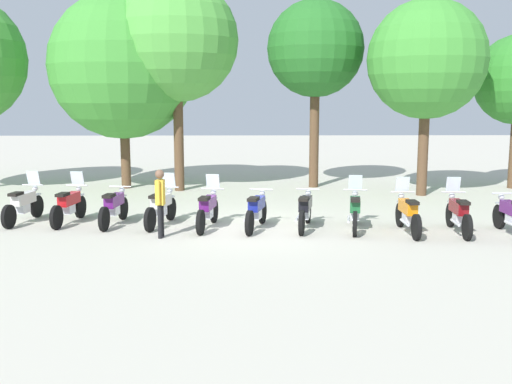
% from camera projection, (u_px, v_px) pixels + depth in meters
% --- Properties ---
extents(ground_plane, '(80.00, 80.00, 0.00)m').
position_uv_depth(ground_plane, '(256.00, 229.00, 15.80)').
color(ground_plane, '#BCB7A8').
extents(motorcycle_0, '(0.67, 2.18, 1.37)m').
position_uv_depth(motorcycle_0, '(24.00, 204.00, 16.52)').
color(motorcycle_0, black).
rests_on(motorcycle_0, ground_plane).
extents(motorcycle_1, '(0.67, 2.18, 1.37)m').
position_uv_depth(motorcycle_1, '(69.00, 205.00, 16.42)').
color(motorcycle_1, black).
rests_on(motorcycle_1, ground_plane).
extents(motorcycle_2, '(0.65, 2.19, 0.99)m').
position_uv_depth(motorcycle_2, '(114.00, 207.00, 16.20)').
color(motorcycle_2, black).
rests_on(motorcycle_2, ground_plane).
extents(motorcycle_3, '(0.77, 2.16, 1.37)m').
position_uv_depth(motorcycle_3, '(161.00, 206.00, 16.13)').
color(motorcycle_3, black).
rests_on(motorcycle_3, ground_plane).
extents(motorcycle_4, '(0.71, 2.18, 1.37)m').
position_uv_depth(motorcycle_4, '(208.00, 209.00, 15.80)').
color(motorcycle_4, black).
rests_on(motorcycle_4, ground_plane).
extents(motorcycle_5, '(0.79, 2.15, 0.99)m').
position_uv_depth(motorcycle_5, '(256.00, 210.00, 15.69)').
color(motorcycle_5, black).
rests_on(motorcycle_5, ground_plane).
extents(motorcycle_6, '(0.76, 2.16, 0.99)m').
position_uv_depth(motorcycle_6, '(305.00, 210.00, 15.72)').
color(motorcycle_6, black).
rests_on(motorcycle_6, ground_plane).
extents(motorcycle_7, '(0.71, 2.17, 1.37)m').
position_uv_depth(motorcycle_7, '(355.00, 210.00, 15.61)').
color(motorcycle_7, black).
rests_on(motorcycle_7, ground_plane).
extents(motorcycle_8, '(0.62, 2.19, 1.37)m').
position_uv_depth(motorcycle_8, '(408.00, 213.00, 15.23)').
color(motorcycle_8, black).
rests_on(motorcycle_8, ground_plane).
extents(motorcycle_9, '(0.62, 2.19, 1.37)m').
position_uv_depth(motorcycle_9, '(458.00, 213.00, 15.22)').
color(motorcycle_9, black).
rests_on(motorcycle_9, ground_plane).
extents(motorcycle_10, '(0.62, 2.19, 0.99)m').
position_uv_depth(motorcycle_10, '(512.00, 215.00, 15.00)').
color(motorcycle_10, black).
rests_on(motorcycle_10, ground_plane).
extents(person_0, '(0.25, 0.41, 1.69)m').
position_uv_depth(person_0, '(160.00, 198.00, 14.63)').
color(person_0, black).
rests_on(person_0, ground_plane).
extents(tree_1, '(5.42, 5.42, 7.30)m').
position_uv_depth(tree_1, '(122.00, 66.00, 22.24)').
color(tree_1, brown).
rests_on(tree_1, ground_plane).
extents(tree_2, '(4.44, 4.44, 7.70)m').
position_uv_depth(tree_2, '(177.00, 40.00, 21.50)').
color(tree_2, brown).
rests_on(tree_2, ground_plane).
extents(tree_3, '(3.63, 3.63, 7.06)m').
position_uv_depth(tree_3, '(315.00, 49.00, 22.42)').
color(tree_3, brown).
rests_on(tree_3, ground_plane).
extents(tree_4, '(4.09, 4.09, 6.77)m').
position_uv_depth(tree_4, '(427.00, 60.00, 20.51)').
color(tree_4, brown).
rests_on(tree_4, ground_plane).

